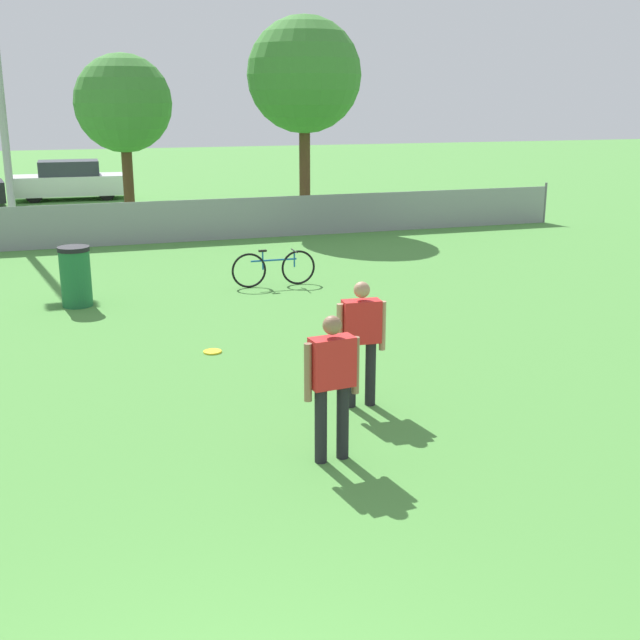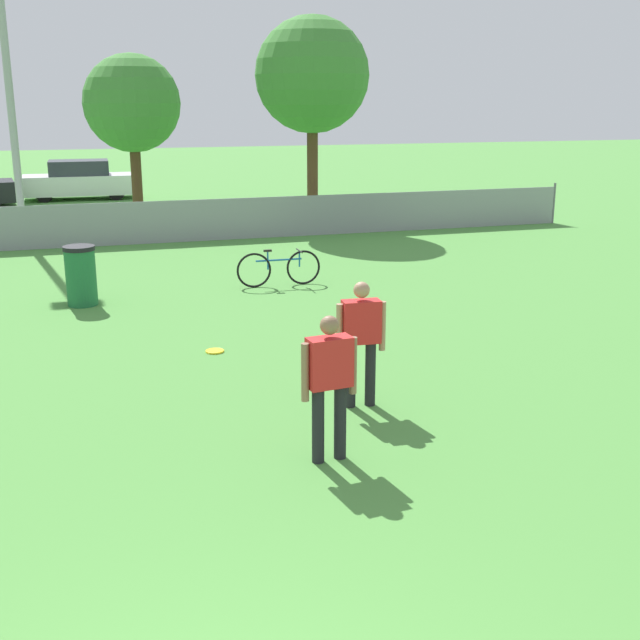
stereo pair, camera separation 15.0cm
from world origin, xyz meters
TOP-DOWN VIEW (x-y plane):
  - fence_backline at (0.00, 18.00)m, footprint 27.52×0.07m
  - light_pole at (-1.55, 19.84)m, footprint 0.90×0.36m
  - tree_near_pole at (1.70, 21.91)m, footprint 2.86×2.86m
  - tree_far_right at (6.56, 19.58)m, footprint 3.26×3.26m
  - player_defender_red at (2.98, 5.58)m, footprint 0.62×0.26m
  - player_thrower_red at (2.14, 4.23)m, footprint 0.61×0.27m
  - frisbee_disc at (1.64, 8.27)m, footprint 0.28×0.28m
  - bicycle_sideline at (3.65, 12.23)m, footprint 1.73×0.44m
  - trash_bin at (-0.18, 11.80)m, footprint 0.57×0.57m
  - parked_car_white at (0.11, 28.51)m, footprint 4.15×1.75m

SIDE VIEW (x-z plane):
  - frisbee_disc at x=1.64m, z-range 0.00..0.03m
  - bicycle_sideline at x=3.65m, z-range -0.01..0.74m
  - fence_backline at x=0.00m, z-range -0.05..1.16m
  - trash_bin at x=-0.18m, z-range 0.00..1.10m
  - parked_car_white at x=0.11m, z-range -0.03..1.41m
  - player_defender_red at x=2.98m, z-range 0.13..1.70m
  - player_thrower_red at x=2.14m, z-range 0.13..1.70m
  - tree_near_pole at x=1.70m, z-range 1.03..5.99m
  - tree_far_right at x=6.56m, z-range 1.32..7.26m
  - light_pole at x=-1.55m, z-range 0.78..10.26m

